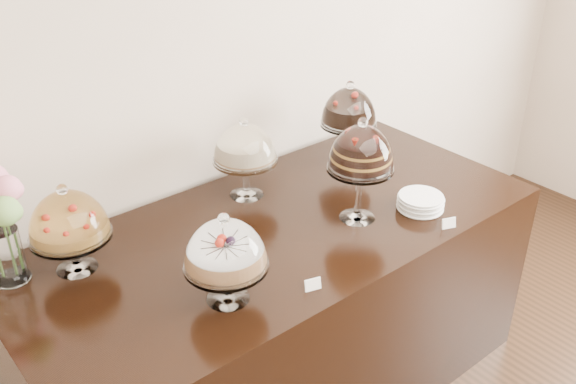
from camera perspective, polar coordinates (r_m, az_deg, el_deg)
wall_back at (r=2.90m, az=-3.92°, el=13.36°), size 5.00×0.04×3.00m
display_counter at (r=2.87m, az=-0.65°, el=-10.66°), size 2.20×1.00×0.90m
cake_stand_sugar_sponge at (r=2.11m, az=-5.59°, el=-5.10°), size 0.29×0.29×0.34m
cake_stand_choco_layer at (r=2.53m, az=6.52°, el=3.52°), size 0.27×0.27×0.45m
cake_stand_cheesecake at (r=2.72m, az=-3.85°, el=4.01°), size 0.28×0.28×0.37m
cake_stand_dark_choco at (r=3.00m, az=5.44°, el=7.21°), size 0.27×0.27×0.41m
cake_stand_fruit_tart at (r=2.38m, az=-18.98°, el=-2.31°), size 0.29×0.29×0.35m
plate_stack at (r=2.76m, az=11.70°, el=-0.89°), size 0.19×0.19×0.06m
price_card_left at (r=2.25m, az=2.22°, el=-8.21°), size 0.06×0.03×0.04m
price_card_right at (r=2.66m, az=14.11°, el=-2.71°), size 0.06×0.04×0.04m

